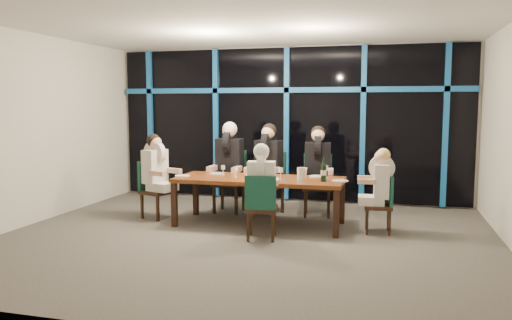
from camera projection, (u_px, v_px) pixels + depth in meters
The scene contains 29 objects.
room at pixel (245, 94), 6.83m from camera, with size 7.04×7.00×3.02m.
window_wall at pixel (288, 122), 9.70m from camera, with size 6.86×0.43×2.94m.
dining_table at pixel (259, 182), 7.75m from camera, with size 2.60×1.00×0.75m.
chair_far_left at pixel (231, 177), 8.80m from camera, with size 0.51×0.51×1.08m.
chair_far_mid at pixel (270, 179), 8.66m from camera, with size 0.58×0.58×1.06m.
chair_far_right at pixel (317, 181), 8.51m from camera, with size 0.54×0.54×1.04m.
chair_end_left at pixel (153, 186), 8.30m from camera, with size 0.56×0.56×0.96m.
chair_end_right at pixel (384, 201), 7.29m from camera, with size 0.42×0.42×0.85m.
chair_near_mid at pixel (261, 204), 6.89m from camera, with size 0.49×0.49×0.92m.
diner_far_left at pixel (229, 154), 8.67m from camera, with size 0.54×0.68×1.05m.
diner_far_mid at pixel (268, 156), 8.53m from camera, with size 0.58×0.71×1.04m.
diner_far_right at pixel (318, 158), 8.38m from camera, with size 0.55×0.68×1.01m.
diner_end_left at pixel (156, 164), 8.21m from camera, with size 0.65×0.57×0.93m.
diner_end_right at pixel (379, 178), 7.27m from camera, with size 0.54×0.44×0.83m.
diner_near_mid at pixel (262, 177), 6.93m from camera, with size 0.49×0.61×0.90m.
plate_far_left at pixel (217, 174), 8.16m from camera, with size 0.24×0.24×0.01m, color white.
plate_far_mid at pixel (253, 174), 8.06m from camera, with size 0.24×0.24×0.01m, color white.
plate_far_right at pixel (317, 176), 7.85m from camera, with size 0.24×0.24×0.01m, color white.
plate_end_left at pixel (183, 176), 7.93m from camera, with size 0.24×0.24×0.01m, color white.
plate_end_right at pixel (340, 181), 7.38m from camera, with size 0.24×0.24×0.01m, color white.
plate_near_mid at pixel (265, 180), 7.50m from camera, with size 0.24×0.24×0.01m, color white.
wine_bottle at pixel (324, 172), 7.35m from camera, with size 0.08×0.08×0.36m.
water_pitcher at pixel (301, 174), 7.43m from camera, with size 0.12×0.11×0.20m.
tea_light at pixel (251, 179), 7.55m from camera, with size 0.05×0.05×0.03m, color #EFA147.
wine_glass_a at pixel (236, 169), 7.80m from camera, with size 0.07×0.07×0.17m.
wine_glass_b at pixel (273, 168), 7.88m from camera, with size 0.07×0.07×0.19m.
wine_glass_c at pixel (281, 171), 7.54m from camera, with size 0.07×0.07×0.18m.
wine_glass_d at pixel (223, 168), 7.99m from camera, with size 0.06×0.06×0.16m.
wine_glass_e at pixel (326, 169), 7.68m from camera, with size 0.08×0.08×0.19m.
Camera 1 is at (1.94, -6.61, 1.88)m, focal length 35.00 mm.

